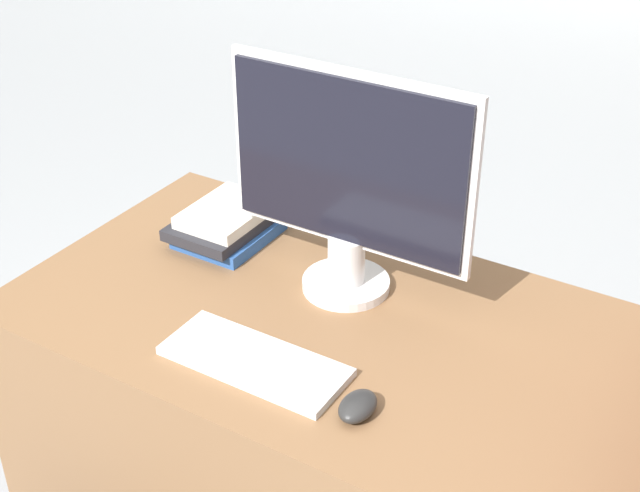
{
  "coord_description": "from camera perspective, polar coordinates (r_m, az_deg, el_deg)",
  "views": [
    {
      "loc": [
        0.7,
        -0.86,
        1.77
      ],
      "look_at": [
        -0.02,
        0.32,
        0.93
      ],
      "focal_mm": 50.0,
      "sensor_mm": 36.0,
      "label": 1
    }
  ],
  "objects": [
    {
      "name": "monitor",
      "position": [
        1.71,
        1.82,
        4.27
      ],
      "size": [
        0.52,
        0.18,
        0.47
      ],
      "color": "silver",
      "rests_on": "desk"
    },
    {
      "name": "book_stack",
      "position": [
        1.99,
        -5.93,
        1.49
      ],
      "size": [
        0.18,
        0.26,
        0.08
      ],
      "color": "#285199",
      "rests_on": "desk"
    },
    {
      "name": "mouse",
      "position": [
        1.52,
        2.43,
        -10.2
      ],
      "size": [
        0.06,
        0.09,
        0.03
      ],
      "color": "#262626",
      "rests_on": "desk"
    },
    {
      "name": "desk",
      "position": [
        1.98,
        1.17,
        -13.62
      ],
      "size": [
        1.31,
        0.72,
        0.75
      ],
      "color": "brown",
      "rests_on": "ground_plane"
    },
    {
      "name": "keyboard",
      "position": [
        1.63,
        -4.2,
        -7.37
      ],
      "size": [
        0.35,
        0.14,
        0.02
      ],
      "color": "silver",
      "rests_on": "desk"
    }
  ]
}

